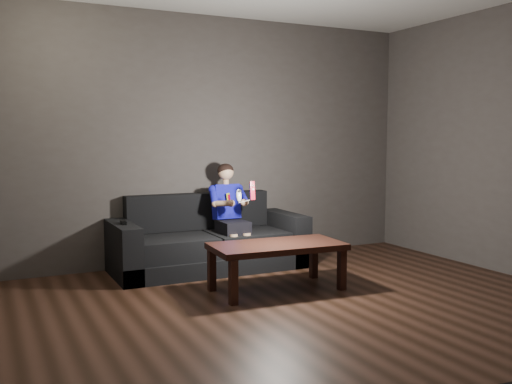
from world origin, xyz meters
TOP-DOWN VIEW (x-y plane):
  - floor at (0.00, 0.00)m, footprint 5.00×5.00m
  - back_wall at (0.00, 2.50)m, footprint 5.00×0.04m
  - sofa at (-0.13, 2.12)m, footprint 2.00×0.86m
  - child at (0.10, 2.07)m, footprint 0.41×0.51m
  - wii_remote_red at (0.17, 1.68)m, footprint 0.06×0.08m
  - nunchuk_white at (0.03, 1.68)m, footprint 0.07×0.09m
  - wii_remote_black at (-1.03, 2.05)m, footprint 0.05×0.17m
  - coffee_table at (0.12, 1.05)m, footprint 1.22×0.66m

SIDE VIEW (x-z plane):
  - floor at x=0.00m, z-range 0.00..0.00m
  - sofa at x=-0.13m, z-range -0.13..0.64m
  - coffee_table at x=0.12m, z-range 0.16..0.59m
  - wii_remote_black at x=-1.03m, z-range 0.54..0.58m
  - child at x=0.10m, z-range 0.15..1.16m
  - nunchuk_white at x=0.03m, z-range 0.74..0.88m
  - wii_remote_red at x=0.17m, z-range 0.76..0.95m
  - back_wall at x=0.00m, z-range 0.00..2.70m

